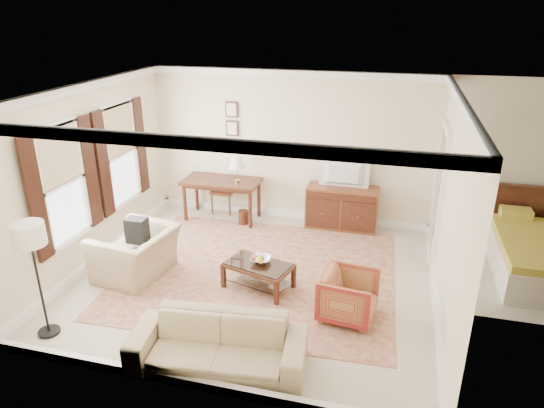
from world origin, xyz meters
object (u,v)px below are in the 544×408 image
at_px(sideboard, 342,208).
at_px(sofa, 217,337).
at_px(coffee_table, 258,269).
at_px(writing_desk, 222,185).
at_px(club_armchair, 135,246).
at_px(striped_armchair, 349,294).
at_px(tv, 344,165).

bearing_deg(sideboard, sofa, -102.07).
relative_size(coffee_table, sofa, 0.54).
xyz_separation_m(sideboard, sofa, (-0.91, -4.26, -0.01)).
xyz_separation_m(writing_desk, club_armchair, (-0.54, -2.43, -0.20)).
bearing_deg(coffee_table, sideboard, 69.60).
bearing_deg(writing_desk, club_armchair, -102.56).
xyz_separation_m(striped_armchair, club_armchair, (-3.35, 0.28, 0.14)).
bearing_deg(striped_armchair, writing_desk, 52.34).
xyz_separation_m(tv, club_armchair, (-2.89, -2.60, -0.75)).
bearing_deg(striped_armchair, coffee_table, 80.06).
relative_size(sideboard, tv, 1.51).
height_order(tv, sofa, tv).
relative_size(coffee_table, club_armchair, 0.94).
distance_m(writing_desk, sofa, 4.33).
bearing_deg(coffee_table, writing_desk, 121.59).
relative_size(writing_desk, tv, 1.70).
bearing_deg(sofa, coffee_table, 84.37).
height_order(writing_desk, striped_armchair, writing_desk).
bearing_deg(tv, sofa, 77.88).
xyz_separation_m(coffee_table, sofa, (0.02, -1.76, 0.09)).
distance_m(writing_desk, coffee_table, 2.74).
bearing_deg(club_armchair, coffee_table, 101.71).
bearing_deg(sofa, sideboard, 71.71).
xyz_separation_m(tv, coffee_table, (-0.93, -2.48, -0.94)).
height_order(sideboard, coffee_table, sideboard).
relative_size(striped_armchair, sofa, 0.36).
xyz_separation_m(tv, sofa, (-0.91, -4.24, -0.86)).
relative_size(sideboard, club_armchair, 1.14).
relative_size(tv, club_armchair, 0.75).
bearing_deg(coffee_table, striped_armchair, -16.32).
bearing_deg(tv, sideboard, -90.00).
bearing_deg(striped_armchair, club_armchair, 91.52).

